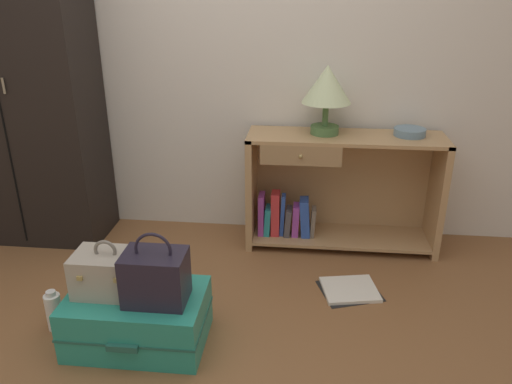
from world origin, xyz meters
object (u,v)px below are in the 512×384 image
at_px(suitcase_large, 138,318).
at_px(train_case, 108,273).
at_px(bowl, 410,132).
at_px(bottle, 54,311).
at_px(open_book_on_floor, 350,290).
at_px(table_lamp, 327,88).
at_px(handbag, 155,277).
at_px(wardrobe, 18,78).
at_px(bookshelf, 333,191).

relative_size(suitcase_large, train_case, 2.12).
bearing_deg(bowl, bottle, -149.43).
height_order(bottle, open_book_on_floor, bottle).
relative_size(table_lamp, handbag, 1.21).
height_order(table_lamp, handbag, table_lamp).
bearing_deg(table_lamp, wardrobe, -177.95).
bearing_deg(wardrobe, handbag, -43.53).
height_order(train_case, bottle, train_case).
distance_m(table_lamp, handbag, 1.50).
distance_m(bowl, bottle, 2.21).
bearing_deg(bowl, table_lamp, -178.60).
bearing_deg(table_lamp, handbag, -123.39).
bearing_deg(open_book_on_floor, table_lamp, 106.03).
bearing_deg(table_lamp, bowl, 1.40).
distance_m(bowl, handbag, 1.75).
xyz_separation_m(suitcase_large, handbag, (0.11, -0.03, 0.25)).
height_order(bookshelf, open_book_on_floor, bookshelf).
bearing_deg(bookshelf, bottle, -142.64).
xyz_separation_m(bookshelf, bottle, (-1.38, -1.05, -0.26)).
xyz_separation_m(train_case, bottle, (-0.32, 0.03, -0.26)).
xyz_separation_m(wardrobe, train_case, (0.89, -1.03, -0.69)).
relative_size(bookshelf, suitcase_large, 1.86).
bearing_deg(table_lamp, bottle, -140.94).
relative_size(bookshelf, open_book_on_floor, 3.13).
xyz_separation_m(handbag, open_book_on_floor, (0.92, 0.56, -0.38)).
relative_size(table_lamp, suitcase_large, 0.64).
bearing_deg(train_case, handbag, -10.77).
xyz_separation_m(bookshelf, table_lamp, (-0.07, 0.01, 0.65)).
bearing_deg(bottle, suitcase_large, -6.44).
bearing_deg(bookshelf, suitcase_large, -130.34).
height_order(bookshelf, suitcase_large, bookshelf).
height_order(handbag, open_book_on_floor, handbag).
xyz_separation_m(table_lamp, bowl, (0.51, 0.01, -0.26)).
relative_size(suitcase_large, handbag, 1.88).
distance_m(bookshelf, open_book_on_floor, 0.68).
height_order(wardrobe, train_case, wardrobe).
relative_size(train_case, bottle, 1.41).
bearing_deg(suitcase_large, bowl, 39.28).
bearing_deg(open_book_on_floor, handbag, -148.74).
height_order(bowl, train_case, bowl).
bearing_deg(table_lamp, train_case, -132.13).
bearing_deg(bottle, table_lamp, 39.06).
distance_m(wardrobe, bottle, 1.49).
bearing_deg(wardrobe, bottle, -60.12).
bearing_deg(open_book_on_floor, train_case, -156.12).
relative_size(wardrobe, train_case, 6.94).
bearing_deg(table_lamp, open_book_on_floor, -73.97).
xyz_separation_m(table_lamp, train_case, (-0.99, -1.09, -0.66)).
bearing_deg(train_case, suitcase_large, -8.05).
xyz_separation_m(suitcase_large, train_case, (-0.12, 0.02, 0.23)).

